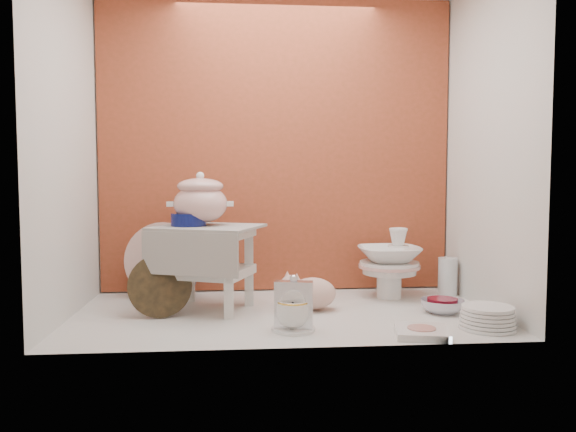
# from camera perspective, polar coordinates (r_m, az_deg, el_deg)

# --- Properties ---
(ground) EXTENTS (1.80, 1.80, 0.00)m
(ground) POSITION_cam_1_polar(r_m,az_deg,el_deg) (2.45, -0.43, -9.89)
(ground) COLOR silver
(ground) RESTS_ON ground
(niche_shell) EXTENTS (1.86, 1.03, 1.53)m
(niche_shell) POSITION_cam_1_polar(r_m,az_deg,el_deg) (2.58, -0.76, 11.63)
(niche_shell) COLOR #A34228
(niche_shell) RESTS_ON ground
(step_stool) EXTENTS (0.54, 0.50, 0.37)m
(step_stool) POSITION_cam_1_polar(r_m,az_deg,el_deg) (2.50, -8.18, -5.27)
(step_stool) COLOR silver
(step_stool) RESTS_ON ground
(soup_tureen) EXTENTS (0.28, 0.28, 0.24)m
(soup_tureen) POSITION_cam_1_polar(r_m,az_deg,el_deg) (2.50, -8.96, 1.79)
(soup_tureen) COLOR white
(soup_tureen) RESTS_ON step_stool
(cobalt_bowl) EXTENTS (0.17, 0.17, 0.06)m
(cobalt_bowl) POSITION_cam_1_polar(r_m,az_deg,el_deg) (2.49, -10.15, -0.35)
(cobalt_bowl) COLOR #0B1253
(cobalt_bowl) RESTS_ON step_stool
(floral_platter) EXTENTS (0.38, 0.10, 0.37)m
(floral_platter) POSITION_cam_1_polar(r_m,az_deg,el_deg) (2.77, -12.72, -4.47)
(floral_platter) COLOR white
(floral_platter) RESTS_ON ground
(blue_white_vase) EXTENTS (0.28, 0.28, 0.28)m
(blue_white_vase) POSITION_cam_1_polar(r_m,az_deg,el_deg) (2.79, -11.93, -5.38)
(blue_white_vase) COLOR white
(blue_white_vase) RESTS_ON ground
(lacquer_tray) EXTENTS (0.28, 0.12, 0.26)m
(lacquer_tray) POSITION_cam_1_polar(r_m,az_deg,el_deg) (2.42, -12.98, -7.01)
(lacquer_tray) COLOR black
(lacquer_tray) RESTS_ON ground
(mantel_clock) EXTENTS (0.15, 0.08, 0.21)m
(mantel_clock) POSITION_cam_1_polar(r_m,az_deg,el_deg) (2.15, 0.59, -8.96)
(mantel_clock) COLOR silver
(mantel_clock) RESTS_ON ground
(plush_pig) EXTENTS (0.30, 0.24, 0.16)m
(plush_pig) POSITION_cam_1_polar(r_m,az_deg,el_deg) (2.48, 2.54, -7.87)
(plush_pig) COLOR #D6A797
(plush_pig) RESTS_ON ground
(teacup_saucer) EXTENTS (0.21, 0.21, 0.01)m
(teacup_saucer) POSITION_cam_1_polar(r_m,az_deg,el_deg) (2.18, 0.55, -11.50)
(teacup_saucer) COLOR white
(teacup_saucer) RESTS_ON ground
(gold_rim_teacup) EXTENTS (0.17, 0.17, 0.11)m
(gold_rim_teacup) POSITION_cam_1_polar(r_m,az_deg,el_deg) (2.16, 0.55, -9.98)
(gold_rim_teacup) COLOR white
(gold_rim_teacup) RESTS_ON teacup_saucer
(lattice_dish) EXTENTS (0.23, 0.23, 0.03)m
(lattice_dish) POSITION_cam_1_polar(r_m,az_deg,el_deg) (2.17, 13.52, -11.49)
(lattice_dish) COLOR white
(lattice_dish) RESTS_ON ground
(dinner_plate_stack) EXTENTS (0.23, 0.23, 0.09)m
(dinner_plate_stack) POSITION_cam_1_polar(r_m,az_deg,el_deg) (2.33, 19.77, -9.73)
(dinner_plate_stack) COLOR white
(dinner_plate_stack) RESTS_ON ground
(crystal_bowl) EXTENTS (0.20, 0.20, 0.06)m
(crystal_bowl) POSITION_cam_1_polar(r_m,az_deg,el_deg) (2.53, 15.53, -8.89)
(crystal_bowl) COLOR silver
(crystal_bowl) RESTS_ON ground
(clear_glass_vase) EXTENTS (0.11, 0.11, 0.19)m
(clear_glass_vase) POSITION_cam_1_polar(r_m,az_deg,el_deg) (2.89, 16.04, -5.99)
(clear_glass_vase) COLOR silver
(clear_glass_vase) RESTS_ON ground
(porcelain_tower) EXTENTS (0.33, 0.33, 0.34)m
(porcelain_tower) POSITION_cam_1_polar(r_m,az_deg,el_deg) (2.75, 10.34, -4.76)
(porcelain_tower) COLOR white
(porcelain_tower) RESTS_ON ground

